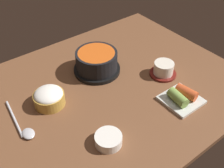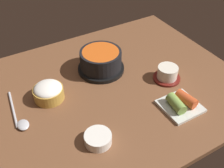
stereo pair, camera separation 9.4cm
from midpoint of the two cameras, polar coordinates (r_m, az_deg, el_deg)
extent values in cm
cube|color=brown|center=(97.12, -4.43, -1.78)|extent=(100.00, 76.00, 2.00)
cylinder|color=black|center=(104.76, -5.74, 2.98)|extent=(17.76, 17.76, 1.42)
cylinder|color=black|center=(102.28, -5.89, 4.84)|extent=(15.64, 15.64, 6.95)
cylinder|color=#D15619|center=(100.48, -6.01, 6.32)|extent=(13.76, 13.76, 0.60)
cylinder|color=#B78C38|center=(93.09, -15.85, -3.19)|extent=(10.26, 10.26, 4.24)
ellipsoid|color=white|center=(91.70, -16.09, -2.23)|extent=(9.44, 9.44, 3.59)
cylinder|color=maroon|center=(103.62, 8.07, 2.05)|extent=(10.03, 10.03, 0.80)
cylinder|color=silver|center=(102.02, 8.21, 3.22)|extent=(7.39, 7.39, 4.50)
cylinder|color=#C6D18C|center=(100.86, 8.31, 4.11)|extent=(6.28, 6.28, 0.40)
cube|color=silver|center=(93.54, 11.53, -3.40)|extent=(12.12, 12.12, 1.00)
cylinder|color=#7A9E47|center=(90.78, 10.80, -2.95)|extent=(4.35, 7.64, 3.49)
cylinder|color=#C64C23|center=(93.32, 12.60, -1.84)|extent=(4.59, 7.73, 3.49)
cylinder|color=white|center=(79.31, -4.23, -11.73)|extent=(8.00, 8.00, 3.08)
cylinder|color=#386B2D|center=(78.34, -4.27, -11.17)|extent=(6.56, 6.56, 0.50)
cylinder|color=#B7B7BC|center=(92.92, -22.62, -6.83)|extent=(2.64, 17.40, 0.80)
ellipsoid|color=#B7B7BC|center=(86.69, -20.19, -9.89)|extent=(3.60, 4.68, 1.26)
camera|label=1|loc=(0.05, -92.86, -2.43)|focal=43.60mm
camera|label=2|loc=(0.05, 87.14, 2.43)|focal=43.60mm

